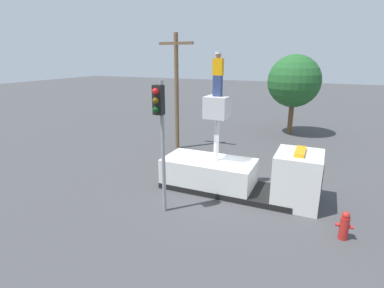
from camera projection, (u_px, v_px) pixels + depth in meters
ground_plane at (227, 190)px, 13.21m from camera, size 120.00×120.00×0.00m
bucket_truck at (240, 174)px, 12.76m from camera, size 6.63×2.08×4.11m
worker at (218, 74)px, 12.01m from camera, size 0.40×0.26×1.75m
traffic_light_pole at (160, 122)px, 10.36m from camera, size 0.34×0.57×4.92m
fire_hydrant at (344, 226)px, 9.59m from camera, size 0.53×0.29×0.97m
traffic_cone_rear at (164, 167)px, 15.10m from camera, size 0.46×0.46×0.62m
tree_left_bg at (294, 81)px, 21.61m from camera, size 3.77×3.77×5.84m
utility_pole at (177, 88)px, 18.22m from camera, size 2.20×0.26×7.01m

